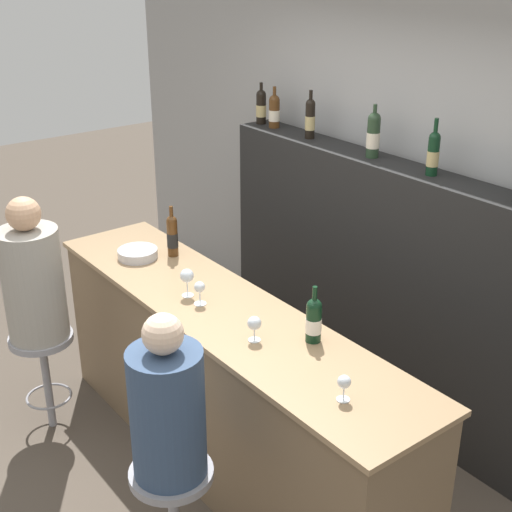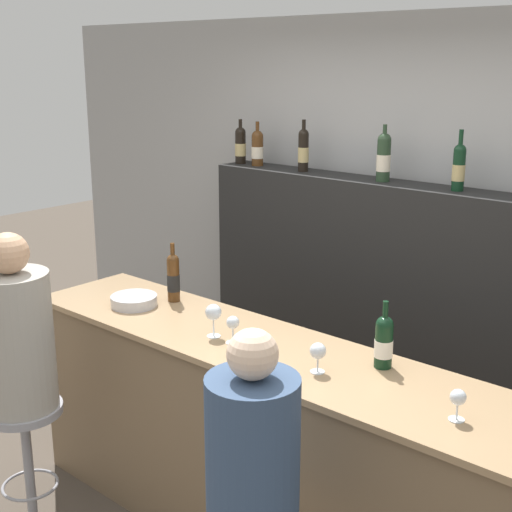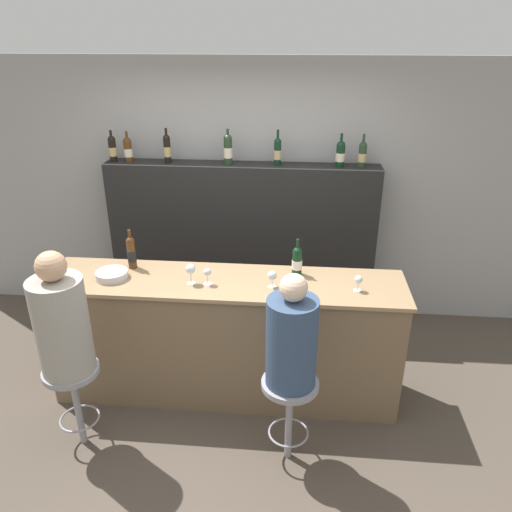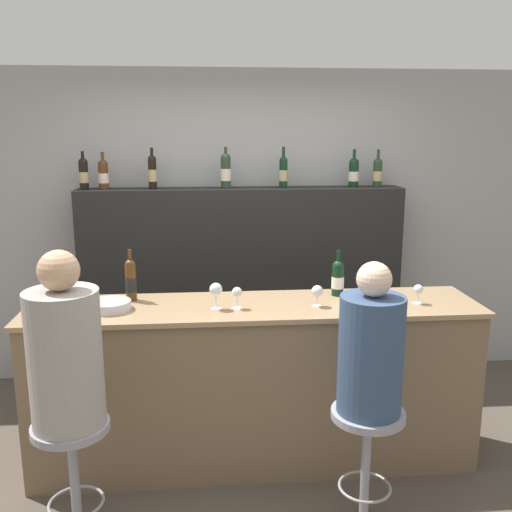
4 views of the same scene
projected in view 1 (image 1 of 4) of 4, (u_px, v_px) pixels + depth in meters
name	position (u px, v px, depth m)	size (l,w,h in m)	color
ground_plane	(185.00, 483.00, 4.11)	(16.00, 16.00, 0.00)	#4C4238
wall_back	(407.00, 209.00, 4.55)	(6.40, 0.05, 2.60)	#9E9E9E
bar_counter	(224.00, 389.00, 4.06)	(2.79, 0.62, 1.05)	brown
back_bar_cabinet	(377.00, 285.00, 4.62)	(2.61, 0.28, 1.65)	black
wine_bottle_counter_0	(172.00, 235.00, 4.43)	(0.07, 0.07, 0.33)	#4C2D14
wine_bottle_counter_1	(314.00, 320.00, 3.48)	(0.08, 0.08, 0.30)	black
wine_bottle_backbar_0	(261.00, 106.00, 5.13)	(0.07, 0.07, 0.30)	black
wine_bottle_backbar_1	(274.00, 111.00, 5.02)	(0.08, 0.08, 0.29)	#4C2D14
wine_bottle_backbar_2	(310.00, 118.00, 4.74)	(0.07, 0.07, 0.32)	black
wine_bottle_backbar_3	(373.00, 135.00, 4.32)	(0.08, 0.08, 0.33)	#233823
wine_bottle_backbar_4	(433.00, 153.00, 3.99)	(0.07, 0.07, 0.33)	black
wine_glass_0	(187.00, 277.00, 3.93)	(0.08, 0.08, 0.16)	silver
wine_glass_1	(200.00, 288.00, 3.85)	(0.07, 0.07, 0.13)	silver
wine_glass_2	(254.00, 324.00, 3.50)	(0.07, 0.07, 0.13)	silver
wine_glass_3	(344.00, 383.00, 3.04)	(0.06, 0.06, 0.12)	silver
metal_bowl	(138.00, 253.00, 4.44)	(0.25, 0.25, 0.06)	#B7B7BC
bar_stool_left	(43.00, 355.00, 4.40)	(0.39, 0.39, 0.67)	gray
guest_seated_left	(33.00, 279.00, 4.19)	(0.36, 0.36, 0.89)	gray
bar_stool_right	(173.00, 494.00, 3.29)	(0.39, 0.39, 0.67)	gray
guest_seated_right	(167.00, 408.00, 3.10)	(0.33, 0.33, 0.80)	#334766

